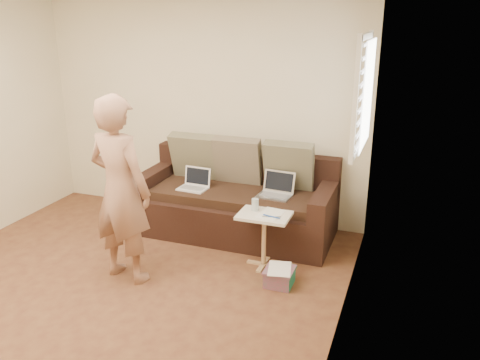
{
  "coord_description": "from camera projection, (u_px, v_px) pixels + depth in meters",
  "views": [
    {
      "loc": [
        2.42,
        -3.06,
        2.39
      ],
      "look_at": [
        0.8,
        1.4,
        0.78
      ],
      "focal_mm": 36.86,
      "sensor_mm": 36.0,
      "label": 1
    }
  ],
  "objects": [
    {
      "name": "floor",
      "position": [
        98.0,
        303.0,
        4.27
      ],
      "size": [
        4.5,
        4.5,
        0.0
      ],
      "primitive_type": "plane",
      "color": "#4F291D",
      "rests_on": "ground"
    },
    {
      "name": "wall_back",
      "position": [
        201.0,
        110.0,
        5.86
      ],
      "size": [
        4.0,
        0.0,
        4.0
      ],
      "primitive_type": "plane",
      "rotation": [
        1.57,
        0.0,
        0.0
      ],
      "color": "beige",
      "rests_on": "ground"
    },
    {
      "name": "wall_right",
      "position": [
        339.0,
        189.0,
        3.2
      ],
      "size": [
        0.0,
        4.5,
        4.5
      ],
      "primitive_type": "plane",
      "rotation": [
        1.57,
        0.0,
        -1.57
      ],
      "color": "beige",
      "rests_on": "ground"
    },
    {
      "name": "window_blinds",
      "position": [
        364.0,
        94.0,
        4.43
      ],
      "size": [
        0.12,
        0.88,
        1.08
      ],
      "primitive_type": null,
      "color": "white",
      "rests_on": "wall_right"
    },
    {
      "name": "sofa",
      "position": [
        235.0,
        198.0,
        5.52
      ],
      "size": [
        2.2,
        0.95,
        0.85
      ],
      "primitive_type": null,
      "color": "black",
      "rests_on": "ground"
    },
    {
      "name": "pillow_left",
      "position": [
        194.0,
        156.0,
        5.81
      ],
      "size": [
        0.55,
        0.29,
        0.57
      ],
      "primitive_type": null,
      "rotation": [
        0.28,
        0.0,
        0.0
      ],
      "color": "#65614A",
      "rests_on": "sofa"
    },
    {
      "name": "pillow_mid",
      "position": [
        238.0,
        161.0,
        5.63
      ],
      "size": [
        0.55,
        0.27,
        0.57
      ],
      "primitive_type": null,
      "rotation": [
        0.24,
        0.0,
        0.0
      ],
      "color": "brown",
      "rests_on": "sofa"
    },
    {
      "name": "pillow_right",
      "position": [
        289.0,
        166.0,
        5.44
      ],
      "size": [
        0.55,
        0.28,
        0.57
      ],
      "primitive_type": null,
      "rotation": [
        0.26,
        0.0,
        0.0
      ],
      "color": "#65614A",
      "rests_on": "sofa"
    },
    {
      "name": "laptop_silver",
      "position": [
        274.0,
        197.0,
        5.29
      ],
      "size": [
        0.37,
        0.28,
        0.24
      ],
      "primitive_type": null,
      "rotation": [
        0.0,
        0.0,
        -0.09
      ],
      "color": "#B7BABC",
      "rests_on": "sofa"
    },
    {
      "name": "laptop_white",
      "position": [
        193.0,
        189.0,
        5.51
      ],
      "size": [
        0.33,
        0.25,
        0.23
      ],
      "primitive_type": null,
      "rotation": [
        0.0,
        0.0,
        -0.06
      ],
      "color": "white",
      "rests_on": "sofa"
    },
    {
      "name": "person",
      "position": [
        120.0,
        190.0,
        4.44
      ],
      "size": [
        0.7,
        0.53,
        1.76
      ],
      "primitive_type": "imported",
      "rotation": [
        0.0,
        0.0,
        2.98
      ],
      "color": "#9E6956",
      "rests_on": "ground"
    },
    {
      "name": "side_table",
      "position": [
        264.0,
        240.0,
        4.84
      ],
      "size": [
        0.5,
        0.35,
        0.55
      ],
      "primitive_type": null,
      "color": "silver",
      "rests_on": "ground"
    },
    {
      "name": "drinking_glass",
      "position": [
        255.0,
        205.0,
        4.82
      ],
      "size": [
        0.07,
        0.07,
        0.12
      ],
      "primitive_type": null,
      "color": "silver",
      "rests_on": "side_table"
    },
    {
      "name": "scissors",
      "position": [
        272.0,
        217.0,
        4.66
      ],
      "size": [
        0.19,
        0.12,
        0.02
      ],
      "primitive_type": null,
      "rotation": [
        0.0,
        0.0,
        0.11
      ],
      "color": "silver",
      "rests_on": "side_table"
    },
    {
      "name": "paper_on_table",
      "position": [
        270.0,
        214.0,
        4.75
      ],
      "size": [
        0.25,
        0.33,
        0.0
      ],
      "primitive_type": null,
      "rotation": [
        0.0,
        0.0,
        -0.14
      ],
      "color": "white",
      "rests_on": "side_table"
    },
    {
      "name": "striped_box",
      "position": [
        279.0,
        277.0,
        4.54
      ],
      "size": [
        0.27,
        0.27,
        0.17
      ],
      "primitive_type": null,
      "color": "#C31D5C",
      "rests_on": "ground"
    }
  ]
}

